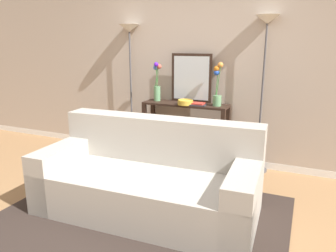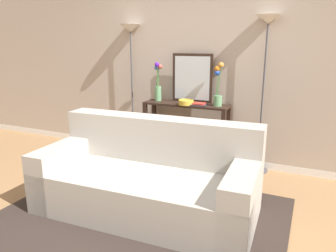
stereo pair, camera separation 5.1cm
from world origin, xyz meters
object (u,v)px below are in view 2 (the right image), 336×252
at_px(fruit_bowl, 186,102).
at_px(book_row_under_console, 162,155).
at_px(floor_lamp_right, 266,51).
at_px(wall_mirror, 192,78).
at_px(vase_tall_flowers, 158,83).
at_px(console_table, 186,123).
at_px(book_stack, 199,104).
at_px(couch, 148,180).
at_px(vase_short_flowers, 218,87).
at_px(floor_lamp_left, 131,54).

relative_size(fruit_bowl, book_row_under_console, 0.86).
relative_size(floor_lamp_right, wall_mirror, 2.99).
bearing_deg(floor_lamp_right, vase_tall_flowers, -176.77).
bearing_deg(wall_mirror, vase_tall_flowers, -168.43).
bearing_deg(console_table, vase_tall_flowers, 175.56).
bearing_deg(book_stack, wall_mirror, 130.75).
relative_size(floor_lamp_right, book_stack, 9.10).
bearing_deg(vase_tall_flowers, wall_mirror, 11.57).
relative_size(couch, vase_short_flowers, 3.87).
relative_size(floor_lamp_right, vase_tall_flowers, 3.65).
relative_size(floor_lamp_right, book_row_under_console, 8.32).
bearing_deg(book_row_under_console, floor_lamp_left, 168.13).
distance_m(couch, vase_tall_flowers, 1.69).
xyz_separation_m(floor_lamp_right, fruit_bowl, (-0.93, -0.20, -0.65)).
distance_m(console_table, floor_lamp_left, 1.28).
height_order(couch, fruit_bowl, fruit_bowl).
distance_m(couch, floor_lamp_left, 2.13).
bearing_deg(floor_lamp_left, couch, -54.80).
bearing_deg(floor_lamp_right, fruit_bowl, -167.70).
xyz_separation_m(couch, fruit_bowl, (-0.11, 1.26, 0.56)).
bearing_deg(book_stack, fruit_bowl, -171.53).
height_order(vase_tall_flowers, vase_short_flowers, vase_short_flowers).
bearing_deg(vase_tall_flowers, vase_short_flowers, -2.09).
xyz_separation_m(console_table, vase_tall_flowers, (-0.43, 0.03, 0.52)).
relative_size(floor_lamp_right, vase_short_flowers, 3.52).
xyz_separation_m(wall_mirror, vase_short_flowers, (0.40, -0.13, -0.09)).
bearing_deg(wall_mirror, book_stack, -49.25).
relative_size(floor_lamp_left, wall_mirror, 2.89).
distance_m(wall_mirror, fruit_bowl, 0.36).
relative_size(wall_mirror, fruit_bowl, 3.24).
distance_m(floor_lamp_left, wall_mirror, 0.97).
distance_m(floor_lamp_right, book_stack, 1.03).
relative_size(book_stack, book_row_under_console, 0.91).
xyz_separation_m(floor_lamp_left, wall_mirror, (0.92, 0.02, -0.31)).
relative_size(vase_short_flowers, book_stack, 2.59).
xyz_separation_m(vase_tall_flowers, book_row_under_console, (0.07, -0.03, -1.03)).
bearing_deg(couch, vase_tall_flowers, 112.44).
distance_m(floor_lamp_right, vase_short_flowers, 0.70).
height_order(fruit_bowl, book_row_under_console, fruit_bowl).
xyz_separation_m(console_table, floor_lamp_left, (-0.89, 0.11, 0.90)).
xyz_separation_m(couch, vase_short_flowers, (0.29, 1.35, 0.76)).
height_order(floor_lamp_left, vase_short_flowers, floor_lamp_left).
bearing_deg(floor_lamp_left, floor_lamp_right, 0.00).
distance_m(vase_tall_flowers, vase_short_flowers, 0.86).
height_order(floor_lamp_right, vase_short_flowers, floor_lamp_right).
xyz_separation_m(floor_lamp_left, book_row_under_console, (0.53, -0.11, -1.41)).
distance_m(couch, floor_lamp_right, 2.07).
bearing_deg(console_table, wall_mirror, 76.88).
xyz_separation_m(floor_lamp_left, vase_short_flowers, (1.32, -0.11, -0.39)).
relative_size(console_table, vase_tall_flowers, 2.17).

